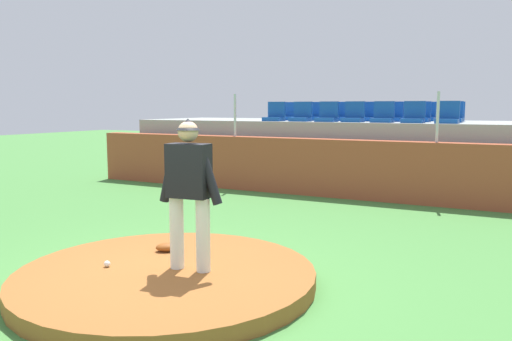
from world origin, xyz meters
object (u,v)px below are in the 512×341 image
at_px(stadium_chair_11, 393,115).
at_px(stadium_chair_14, 302,114).
at_px(stadium_chair_12, 420,116).
at_px(stadium_chair_20, 454,115).
at_px(pitcher, 189,183).
at_px(stadium_chair_15, 324,114).
at_px(stadium_chair_0, 275,115).
at_px(stadium_chair_17, 374,115).
at_px(stadium_chair_16, 349,114).
at_px(stadium_chair_1, 302,115).
at_px(stadium_chair_7, 289,115).
at_px(stadium_chair_4, 383,116).
at_px(stadium_chair_6, 448,116).
at_px(stadium_chair_5, 414,116).
at_px(stadium_chair_10, 365,115).
at_px(stadium_chair_3, 354,116).
at_px(stadium_chair_13, 452,116).
at_px(stadium_chair_18, 399,115).
at_px(stadium_chair_8, 314,115).
at_px(fielding_glove, 167,247).
at_px(stadium_chair_19, 426,115).
at_px(stadium_chair_9, 339,115).
at_px(stadium_chair_2, 328,115).

height_order(stadium_chair_11, stadium_chair_14, same).
height_order(stadium_chair_12, stadium_chair_20, same).
height_order(pitcher, stadium_chair_15, stadium_chair_15).
distance_m(stadium_chair_0, stadium_chair_17, 2.79).
relative_size(pitcher, stadium_chair_16, 3.47).
bearing_deg(pitcher, stadium_chair_12, 76.41).
relative_size(stadium_chair_1, stadium_chair_7, 1.00).
relative_size(stadium_chair_0, stadium_chair_4, 1.00).
xyz_separation_m(stadium_chair_1, stadium_chair_6, (3.52, -0.03, 0.00)).
height_order(stadium_chair_5, stadium_chair_15, same).
height_order(stadium_chair_4, stadium_chair_6, same).
bearing_deg(pitcher, stadium_chair_10, 85.90).
relative_size(stadium_chair_4, stadium_chair_17, 1.00).
xyz_separation_m(stadium_chair_6, stadium_chair_15, (-3.53, 1.78, 0.00)).
bearing_deg(stadium_chair_3, stadium_chair_6, 178.90).
height_order(stadium_chair_12, stadium_chair_17, same).
height_order(stadium_chair_10, stadium_chair_14, same).
bearing_deg(stadium_chair_16, stadium_chair_11, 148.24).
xyz_separation_m(stadium_chair_5, stadium_chair_11, (-0.67, 0.86, 0.00)).
bearing_deg(stadium_chair_13, stadium_chair_6, 90.37).
xyz_separation_m(stadium_chair_18, stadium_chair_20, (1.39, 0.02, 0.00)).
height_order(stadium_chair_7, stadium_chair_16, same).
bearing_deg(stadium_chair_3, stadium_chair_1, 0.29).
xyz_separation_m(pitcher, stadium_chair_13, (1.87, 8.23, 0.65)).
bearing_deg(stadium_chair_1, pitcher, 102.51).
bearing_deg(stadium_chair_7, stadium_chair_14, -91.05).
bearing_deg(stadium_chair_8, stadium_chair_20, -166.10).
bearing_deg(stadium_chair_14, stadium_chair_20, 179.60).
distance_m(stadium_chair_6, stadium_chair_18, 2.28).
height_order(stadium_chair_3, stadium_chair_6, same).
xyz_separation_m(fielding_glove, stadium_chair_14, (-1.64, 8.67, 1.60)).
xyz_separation_m(stadium_chair_5, stadium_chair_19, (-0.01, 1.77, 0.00)).
height_order(fielding_glove, stadium_chair_0, stadium_chair_0).
bearing_deg(stadium_chair_6, stadium_chair_3, -1.10).
bearing_deg(stadium_chair_3, stadium_chair_14, -40.62).
relative_size(stadium_chair_1, stadium_chair_4, 1.00).
relative_size(stadium_chair_8, stadium_chair_12, 1.00).
xyz_separation_m(stadium_chair_9, stadium_chair_13, (2.80, -0.02, 0.00)).
height_order(stadium_chair_2, stadium_chair_8, same).
height_order(stadium_chair_3, stadium_chair_16, same).
height_order(stadium_chair_8, stadium_chair_19, same).
height_order(stadium_chair_4, stadium_chair_16, same).
height_order(stadium_chair_7, stadium_chair_9, same).
distance_m(stadium_chair_19, stadium_chair_20, 0.70).
bearing_deg(stadium_chair_4, stadium_chair_1, 0.17).
relative_size(pitcher, stadium_chair_7, 3.47).
xyz_separation_m(stadium_chair_0, stadium_chair_3, (2.10, 0.04, 0.00)).
xyz_separation_m(stadium_chair_1, stadium_chair_19, (2.77, 1.77, 0.00)).
distance_m(stadium_chair_4, stadium_chair_5, 0.71).
height_order(stadium_chair_7, stadium_chair_11, same).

